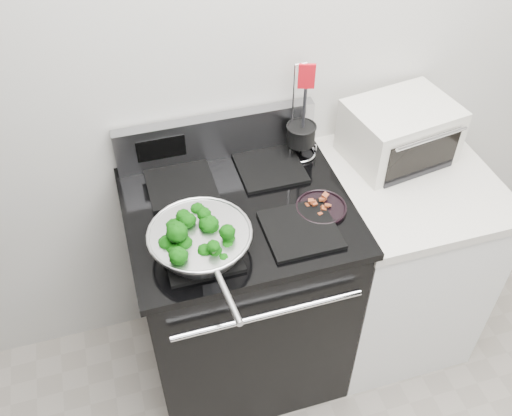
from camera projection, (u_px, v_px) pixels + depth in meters
name	position (u px, v px, depth m)	size (l,w,h in m)	color
back_wall	(292.00, 45.00, 2.01)	(4.00, 0.02, 2.70)	beige
gas_range	(240.00, 289.00, 2.32)	(0.79, 0.69, 1.13)	black
counter	(393.00, 258.00, 2.47)	(0.62, 0.68, 0.92)	white
skillet	(200.00, 240.00, 1.81)	(0.34, 0.53, 0.07)	silver
broccoli_pile	(200.00, 235.00, 1.80)	(0.26, 0.26, 0.09)	black
bacon_plate	(321.00, 205.00, 1.98)	(0.18, 0.18, 0.04)	black
utensil_holder	(301.00, 139.00, 2.16)	(0.13, 0.13, 0.40)	silver
toaster_oven	(400.00, 132.00, 2.18)	(0.43, 0.35, 0.22)	beige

